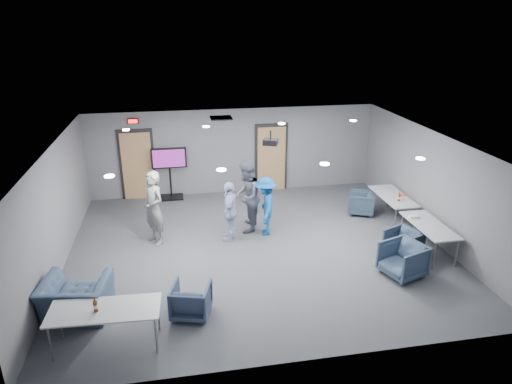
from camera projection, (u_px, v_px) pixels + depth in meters
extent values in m
plane|color=#3D3F45|center=(257.00, 248.00, 11.23)|extent=(9.00, 9.00, 0.00)
plane|color=silver|center=(257.00, 142.00, 10.25)|extent=(9.00, 9.00, 0.00)
cube|color=slate|center=(234.00, 151.00, 14.41)|extent=(9.00, 0.02, 2.70)
cube|color=slate|center=(303.00, 292.00, 7.07)|extent=(9.00, 0.02, 2.70)
cube|color=slate|center=(55.00, 211.00, 9.99)|extent=(0.02, 8.00, 2.70)
cube|color=slate|center=(432.00, 186.00, 11.49)|extent=(0.02, 8.00, 2.70)
cube|color=black|center=(137.00, 165.00, 13.98)|extent=(1.06, 0.06, 2.24)
cube|color=#A17C4E|center=(137.00, 166.00, 13.95)|extent=(0.90, 0.05, 2.10)
cylinder|color=gray|center=(149.00, 168.00, 13.99)|extent=(0.04, 0.10, 0.04)
cube|color=black|center=(271.00, 158.00, 14.68)|extent=(1.06, 0.06, 2.24)
cube|color=#A17C4E|center=(271.00, 159.00, 14.66)|extent=(0.90, 0.05, 2.10)
cylinder|color=gray|center=(282.00, 160.00, 14.69)|extent=(0.04, 0.10, 0.04)
cube|color=black|center=(133.00, 121.00, 13.46)|extent=(0.32, 0.06, 0.16)
cube|color=#FF0C0C|center=(133.00, 121.00, 13.42)|extent=(0.26, 0.02, 0.11)
cube|color=black|center=(221.00, 118.00, 12.75)|extent=(0.60, 0.60, 0.03)
cylinder|color=white|center=(109.00, 176.00, 8.11)|extent=(0.18, 0.18, 0.02)
cylinder|color=white|center=(126.00, 130.00, 11.41)|extent=(0.18, 0.18, 0.02)
cylinder|color=white|center=(221.00, 170.00, 8.44)|extent=(0.18, 0.18, 0.02)
cylinder|color=white|center=(206.00, 127.00, 11.74)|extent=(0.18, 0.18, 0.02)
cylinder|color=white|center=(325.00, 164.00, 8.78)|extent=(0.18, 0.18, 0.02)
cylinder|color=white|center=(282.00, 124.00, 12.08)|extent=(0.18, 0.18, 0.02)
cylinder|color=white|center=(420.00, 159.00, 9.11)|extent=(0.18, 0.18, 0.02)
cylinder|color=white|center=(353.00, 121.00, 12.41)|extent=(0.18, 0.18, 0.02)
imported|color=gray|center=(154.00, 208.00, 11.21)|extent=(0.76, 0.82, 1.87)
imported|color=slate|center=(246.00, 197.00, 11.87)|extent=(0.95, 1.09, 1.90)
imported|color=#B3C1E6|center=(230.00, 211.00, 11.43)|extent=(0.62, 0.98, 1.56)
imported|color=#1957A5|center=(265.00, 206.00, 11.73)|extent=(0.73, 1.08, 1.55)
imported|color=#314356|center=(361.00, 203.00, 13.11)|extent=(0.94, 0.93, 0.65)
imported|color=#313F55|center=(403.00, 243.00, 10.78)|extent=(0.94, 0.93, 0.65)
imported|color=#394B63|center=(403.00, 260.00, 9.94)|extent=(1.05, 1.04, 0.76)
imported|color=#35425C|center=(191.00, 300.00, 8.62)|extent=(0.87, 0.89, 0.66)
imported|color=#3D4F6A|center=(77.00, 298.00, 8.56)|extent=(1.35, 1.23, 0.78)
cube|color=#A5A7AA|center=(393.00, 196.00, 12.54)|extent=(0.73, 1.74, 0.03)
cylinder|color=gray|center=(370.00, 199.00, 13.35)|extent=(0.04, 0.04, 0.70)
cylinder|color=gray|center=(395.00, 221.00, 11.90)|extent=(0.04, 0.04, 0.70)
cylinder|color=gray|center=(388.00, 197.00, 13.45)|extent=(0.04, 0.04, 0.70)
cylinder|color=gray|center=(415.00, 219.00, 12.00)|extent=(0.04, 0.04, 0.70)
cube|color=#A5A7AA|center=(429.00, 225.00, 10.80)|extent=(0.71, 1.70, 0.03)
cylinder|color=gray|center=(402.00, 226.00, 11.59)|extent=(0.04, 0.04, 0.70)
cylinder|color=gray|center=(434.00, 256.00, 10.18)|extent=(0.04, 0.04, 0.70)
cylinder|color=gray|center=(421.00, 225.00, 11.68)|extent=(0.04, 0.04, 0.70)
cylinder|color=gray|center=(456.00, 253.00, 10.27)|extent=(0.04, 0.04, 0.70)
cube|color=#A5A7AA|center=(104.00, 310.00, 7.69)|extent=(1.89, 0.86, 0.03)
cylinder|color=gray|center=(158.00, 313.00, 8.21)|extent=(0.04, 0.04, 0.70)
cylinder|color=gray|center=(60.00, 321.00, 8.00)|extent=(0.04, 0.04, 0.70)
cylinder|color=gray|center=(156.00, 335.00, 7.64)|extent=(0.04, 0.04, 0.70)
cylinder|color=gray|center=(50.00, 344.00, 7.43)|extent=(0.04, 0.04, 0.70)
cylinder|color=#5C280F|center=(95.00, 306.00, 7.59)|extent=(0.07, 0.07, 0.20)
cylinder|color=#5C280F|center=(94.00, 299.00, 7.54)|extent=(0.03, 0.03, 0.09)
cylinder|color=beige|center=(95.00, 306.00, 7.59)|extent=(0.08, 0.08, 0.07)
cylinder|color=#5C280F|center=(399.00, 198.00, 12.15)|extent=(0.06, 0.06, 0.18)
cylinder|color=#5C280F|center=(400.00, 193.00, 12.10)|extent=(0.02, 0.02, 0.08)
cylinder|color=beige|center=(399.00, 198.00, 12.15)|extent=(0.07, 0.07, 0.06)
cube|color=#E36638|center=(402.00, 195.00, 12.52)|extent=(0.22, 0.17, 0.04)
cube|color=silver|center=(414.00, 216.00, 11.17)|extent=(0.24, 0.17, 0.05)
cube|color=black|center=(172.00, 197.00, 14.32)|extent=(0.71, 0.51, 0.06)
cylinder|color=black|center=(170.00, 178.00, 14.09)|extent=(0.06, 0.06, 1.21)
cube|color=black|center=(169.00, 158.00, 13.86)|extent=(1.06, 0.07, 0.63)
cube|color=#731A76|center=(169.00, 159.00, 13.81)|extent=(0.96, 0.01, 0.55)
cylinder|color=black|center=(271.00, 135.00, 11.36)|extent=(0.04, 0.04, 0.22)
cube|color=black|center=(271.00, 142.00, 11.42)|extent=(0.44, 0.42, 0.14)
cylinder|color=black|center=(272.00, 144.00, 11.27)|extent=(0.08, 0.06, 0.08)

